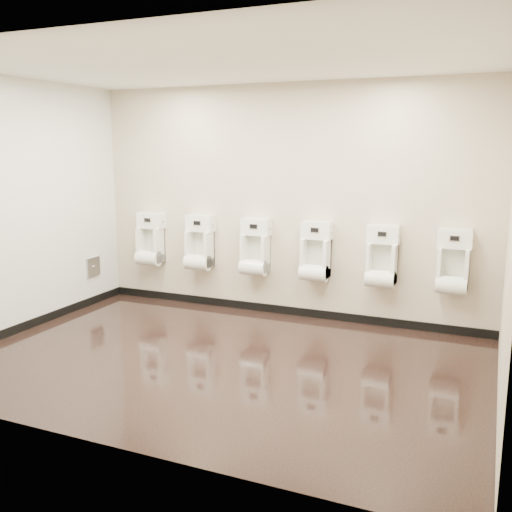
{
  "coord_description": "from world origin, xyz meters",
  "views": [
    {
      "loc": [
        2.39,
        -4.72,
        2.07
      ],
      "look_at": [
        0.14,
        0.55,
        0.96
      ],
      "focal_mm": 40.0,
      "sensor_mm": 36.0,
      "label": 1
    }
  ],
  "objects_px": {
    "urinal_0": "(150,243)",
    "access_panel": "(93,267)",
    "urinal_2": "(255,251)",
    "urinal_1": "(199,247)",
    "urinal_4": "(382,261)",
    "urinal_3": "(315,256)",
    "urinal_5": "(453,266)"
  },
  "relations": [
    {
      "from": "urinal_1",
      "to": "urinal_2",
      "type": "distance_m",
      "value": 0.78
    },
    {
      "from": "access_panel",
      "to": "urinal_2",
      "type": "distance_m",
      "value": 2.21
    },
    {
      "from": "urinal_1",
      "to": "urinal_2",
      "type": "xyz_separation_m",
      "value": [
        0.78,
        0.0,
        0.0
      ]
    },
    {
      "from": "urinal_1",
      "to": "urinal_3",
      "type": "height_order",
      "value": "same"
    },
    {
      "from": "urinal_0",
      "to": "urinal_4",
      "type": "height_order",
      "value": "same"
    },
    {
      "from": "urinal_1",
      "to": "urinal_3",
      "type": "relative_size",
      "value": 1.0
    },
    {
      "from": "access_panel",
      "to": "urinal_2",
      "type": "bearing_deg",
      "value": 11.29
    },
    {
      "from": "urinal_5",
      "to": "urinal_4",
      "type": "bearing_deg",
      "value": 180.0
    },
    {
      "from": "access_panel",
      "to": "urinal_0",
      "type": "xyz_separation_m",
      "value": [
        0.62,
        0.43,
        0.29
      ]
    },
    {
      "from": "urinal_4",
      "to": "urinal_5",
      "type": "bearing_deg",
      "value": 0.0
    },
    {
      "from": "urinal_2",
      "to": "urinal_4",
      "type": "relative_size",
      "value": 1.0
    },
    {
      "from": "access_panel",
      "to": "urinal_0",
      "type": "bearing_deg",
      "value": 34.66
    },
    {
      "from": "access_panel",
      "to": "urinal_1",
      "type": "relative_size",
      "value": 0.36
    },
    {
      "from": "urinal_4",
      "to": "urinal_0",
      "type": "bearing_deg",
      "value": 180.0
    },
    {
      "from": "urinal_4",
      "to": "urinal_5",
      "type": "relative_size",
      "value": 1.0
    },
    {
      "from": "urinal_1",
      "to": "urinal_5",
      "type": "height_order",
      "value": "same"
    },
    {
      "from": "urinal_0",
      "to": "access_panel",
      "type": "bearing_deg",
      "value": -145.34
    },
    {
      "from": "urinal_1",
      "to": "urinal_4",
      "type": "relative_size",
      "value": 1.0
    },
    {
      "from": "access_panel",
      "to": "urinal_5",
      "type": "xyz_separation_m",
      "value": [
        4.47,
        0.43,
        0.29
      ]
    },
    {
      "from": "urinal_4",
      "to": "urinal_5",
      "type": "distance_m",
      "value": 0.76
    },
    {
      "from": "urinal_2",
      "to": "urinal_3",
      "type": "xyz_separation_m",
      "value": [
        0.78,
        0.0,
        0.0
      ]
    },
    {
      "from": "urinal_2",
      "to": "urinal_3",
      "type": "bearing_deg",
      "value": 0.0
    },
    {
      "from": "urinal_3",
      "to": "urinal_1",
      "type": "bearing_deg",
      "value": 180.0
    },
    {
      "from": "urinal_2",
      "to": "urinal_5",
      "type": "xyz_separation_m",
      "value": [
        2.32,
        0.0,
        0.0
      ]
    },
    {
      "from": "access_panel",
      "to": "urinal_3",
      "type": "bearing_deg",
      "value": 8.34
    },
    {
      "from": "urinal_1",
      "to": "urinal_2",
      "type": "relative_size",
      "value": 1.0
    },
    {
      "from": "urinal_0",
      "to": "urinal_5",
      "type": "relative_size",
      "value": 1.0
    },
    {
      "from": "urinal_0",
      "to": "urinal_2",
      "type": "xyz_separation_m",
      "value": [
        1.53,
        0.0,
        0.0
      ]
    },
    {
      "from": "access_panel",
      "to": "urinal_2",
      "type": "relative_size",
      "value": 0.36
    },
    {
      "from": "urinal_0",
      "to": "urinal_2",
      "type": "bearing_deg",
      "value": 0.0
    },
    {
      "from": "access_panel",
      "to": "urinal_5",
      "type": "height_order",
      "value": "urinal_5"
    },
    {
      "from": "urinal_1",
      "to": "urinal_3",
      "type": "distance_m",
      "value": 1.56
    }
  ]
}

